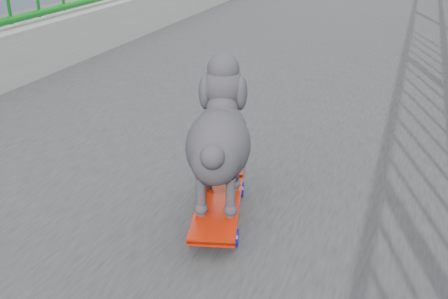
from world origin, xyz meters
The scene contains 2 objects.
skateboard centered at (0.26, 5.44, 7.05)m, with size 0.25×0.49×0.06m.
poodle centered at (0.26, 5.46, 7.27)m, with size 0.27×0.46×0.40m.
Camera 1 is at (0.78, 4.08, 7.89)m, focal length 42.00 mm.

